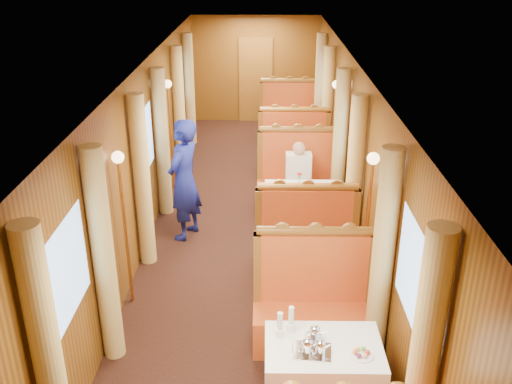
{
  "coord_description": "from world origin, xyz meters",
  "views": [
    {
      "loc": [
        0.2,
        -7.6,
        4.05
      ],
      "look_at": [
        0.11,
        -0.79,
        1.05
      ],
      "focal_mm": 40.0,
      "sensor_mm": 36.0,
      "label": 1
    }
  ],
  "objects_px": {
    "banquette_near_aft": "(314,309)",
    "table_far": "(291,138)",
    "banquette_far_aft": "(289,121)",
    "fruit_plate": "(361,354)",
    "banquette_far_fwd": "(293,152)",
    "passenger": "(298,171)",
    "teapot_left": "(307,349)",
    "rose_vase_far": "(289,111)",
    "teapot_back": "(315,336)",
    "steward": "(184,180)",
    "tea_tray": "(311,351)",
    "rose_vase_mid": "(299,177)",
    "table_near": "(322,378)",
    "table_mid": "(300,212)",
    "banquette_mid_aft": "(297,183)",
    "teapot_right": "(320,350)",
    "banquette_mid_fwd": "(305,243)"
  },
  "relations": [
    {
      "from": "tea_tray",
      "to": "fruit_plate",
      "type": "bearing_deg",
      "value": -5.15
    },
    {
      "from": "table_far",
      "to": "rose_vase_mid",
      "type": "xyz_separation_m",
      "value": [
        -0.03,
        -3.48,
        0.55
      ]
    },
    {
      "from": "fruit_plate",
      "to": "rose_vase_far",
      "type": "relative_size",
      "value": 0.6
    },
    {
      "from": "teapot_left",
      "to": "steward",
      "type": "bearing_deg",
      "value": 89.97
    },
    {
      "from": "banquette_far_fwd",
      "to": "banquette_mid_fwd",
      "type": "bearing_deg",
      "value": -90.0
    },
    {
      "from": "fruit_plate",
      "to": "rose_vase_far",
      "type": "xyz_separation_m",
      "value": [
        -0.34,
        7.14,
        0.16
      ]
    },
    {
      "from": "table_near",
      "to": "table_mid",
      "type": "distance_m",
      "value": 3.5
    },
    {
      "from": "table_mid",
      "to": "tea_tray",
      "type": "bearing_deg",
      "value": -91.89
    },
    {
      "from": "table_near",
      "to": "steward",
      "type": "xyz_separation_m",
      "value": [
        -1.69,
        3.45,
        0.53
      ]
    },
    {
      "from": "teapot_right",
      "to": "fruit_plate",
      "type": "height_order",
      "value": "teapot_right"
    },
    {
      "from": "banquette_mid_aft",
      "to": "rose_vase_mid",
      "type": "relative_size",
      "value": 3.72
    },
    {
      "from": "rose_vase_mid",
      "to": "banquette_far_aft",
      "type": "bearing_deg",
      "value": 89.63
    },
    {
      "from": "table_far",
      "to": "table_near",
      "type": "bearing_deg",
      "value": -90.0
    },
    {
      "from": "fruit_plate",
      "to": "banquette_mid_aft",
      "type": "bearing_deg",
      "value": 93.82
    },
    {
      "from": "banquette_far_aft",
      "to": "teapot_right",
      "type": "bearing_deg",
      "value": -90.33
    },
    {
      "from": "banquette_far_aft",
      "to": "rose_vase_mid",
      "type": "xyz_separation_m",
      "value": [
        -0.03,
        -4.49,
        0.5
      ]
    },
    {
      "from": "banquette_near_aft",
      "to": "passenger",
      "type": "distance_m",
      "value": 3.22
    },
    {
      "from": "rose_vase_far",
      "to": "fruit_plate",
      "type": "bearing_deg",
      "value": -87.24
    },
    {
      "from": "banquette_near_aft",
      "to": "table_far",
      "type": "relative_size",
      "value": 1.28
    },
    {
      "from": "banquette_far_fwd",
      "to": "passenger",
      "type": "xyz_separation_m",
      "value": [
        -0.0,
        -1.77,
        0.32
      ]
    },
    {
      "from": "tea_tray",
      "to": "teapot_back",
      "type": "height_order",
      "value": "teapot_back"
    },
    {
      "from": "fruit_plate",
      "to": "rose_vase_mid",
      "type": "relative_size",
      "value": 0.6
    },
    {
      "from": "teapot_left",
      "to": "steward",
      "type": "relative_size",
      "value": 0.09
    },
    {
      "from": "table_far",
      "to": "teapot_left",
      "type": "relative_size",
      "value": 6.52
    },
    {
      "from": "teapot_left",
      "to": "rose_vase_far",
      "type": "relative_size",
      "value": 0.45
    },
    {
      "from": "table_near",
      "to": "teapot_back",
      "type": "relative_size",
      "value": 6.72
    },
    {
      "from": "table_near",
      "to": "steward",
      "type": "bearing_deg",
      "value": 116.09
    },
    {
      "from": "table_near",
      "to": "banquette_far_aft",
      "type": "xyz_separation_m",
      "value": [
        0.0,
        8.01,
        0.05
      ]
    },
    {
      "from": "teapot_back",
      "to": "passenger",
      "type": "height_order",
      "value": "passenger"
    },
    {
      "from": "table_mid",
      "to": "rose_vase_mid",
      "type": "xyz_separation_m",
      "value": [
        -0.03,
        0.02,
        0.55
      ]
    },
    {
      "from": "rose_vase_mid",
      "to": "steward",
      "type": "xyz_separation_m",
      "value": [
        -1.66,
        -0.07,
        -0.02
      ]
    },
    {
      "from": "table_far",
      "to": "rose_vase_far",
      "type": "xyz_separation_m",
      "value": [
        -0.03,
        0.01,
        0.55
      ]
    },
    {
      "from": "banquette_far_aft",
      "to": "fruit_plate",
      "type": "distance_m",
      "value": 8.15
    },
    {
      "from": "table_near",
      "to": "table_mid",
      "type": "height_order",
      "value": "same"
    },
    {
      "from": "table_near",
      "to": "banquette_mid_aft",
      "type": "distance_m",
      "value": 4.51
    },
    {
      "from": "passenger",
      "to": "teapot_left",
      "type": "bearing_deg",
      "value": -92.1
    },
    {
      "from": "teapot_right",
      "to": "fruit_plate",
      "type": "xyz_separation_m",
      "value": [
        0.36,
        0.01,
        -0.04
      ]
    },
    {
      "from": "tea_tray",
      "to": "table_far",
      "type": "bearing_deg",
      "value": 89.04
    },
    {
      "from": "steward",
      "to": "passenger",
      "type": "xyz_separation_m",
      "value": [
        1.69,
        0.77,
        -0.16
      ]
    },
    {
      "from": "table_mid",
      "to": "fruit_plate",
      "type": "relative_size",
      "value": 4.88
    },
    {
      "from": "banquette_mid_fwd",
      "to": "rose_vase_mid",
      "type": "relative_size",
      "value": 3.72
    },
    {
      "from": "teapot_back",
      "to": "steward",
      "type": "xyz_separation_m",
      "value": [
        -1.61,
        3.4,
        0.09
      ]
    },
    {
      "from": "banquette_far_aft",
      "to": "rose_vase_far",
      "type": "height_order",
      "value": "banquette_far_aft"
    },
    {
      "from": "banquette_mid_aft",
      "to": "teapot_right",
      "type": "xyz_separation_m",
      "value": [
        -0.05,
        -4.65,
        0.39
      ]
    },
    {
      "from": "table_near",
      "to": "table_mid",
      "type": "bearing_deg",
      "value": 90.0
    },
    {
      "from": "teapot_left",
      "to": "table_far",
      "type": "bearing_deg",
      "value": 65.53
    },
    {
      "from": "banquette_near_aft",
      "to": "rose_vase_far",
      "type": "relative_size",
      "value": 3.72
    },
    {
      "from": "banquette_near_aft",
      "to": "banquette_mid_fwd",
      "type": "bearing_deg",
      "value": 90.0
    },
    {
      "from": "table_far",
      "to": "teapot_left",
      "type": "bearing_deg",
      "value": -91.28
    },
    {
      "from": "banquette_near_aft",
      "to": "banquette_far_fwd",
      "type": "height_order",
      "value": "same"
    }
  ]
}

